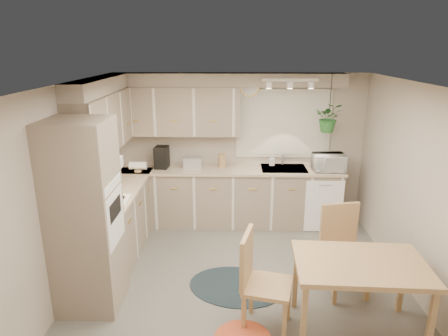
{
  "coord_description": "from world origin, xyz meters",
  "views": [
    {
      "loc": [
        -0.12,
        -4.23,
        2.79
      ],
      "look_at": [
        -0.22,
        0.55,
        1.32
      ],
      "focal_mm": 32.0,
      "sensor_mm": 36.0,
      "label": 1
    }
  ],
  "objects": [
    {
      "name": "dining_table",
      "position": [
        1.13,
        -0.79,
        0.4
      ],
      "size": [
        1.29,
        0.9,
        0.79
      ],
      "primitive_type": "cube",
      "rotation": [
        0.0,
        0.0,
        -0.05
      ],
      "color": "#AC7D56",
      "rests_on": "floor"
    },
    {
      "name": "braided_rug",
      "position": [
        -0.06,
        -0.03,
        0.01
      ],
      "size": [
        1.31,
        1.09,
        0.01
      ],
      "primitive_type": "ellipsoid",
      "rotation": [
        0.0,
        0.0,
        -0.21
      ],
      "color": "black",
      "rests_on": "floor"
    },
    {
      "name": "upper_cab_left",
      "position": [
        -1.82,
        1.0,
        1.83
      ],
      "size": [
        0.35,
        2.0,
        0.75
      ],
      "primitive_type": "cube",
      "color": "gray",
      "rests_on": "wall_left"
    },
    {
      "name": "counter_back",
      "position": [
        -0.2,
        1.79,
        0.92
      ],
      "size": [
        3.64,
        0.64,
        0.04
      ],
      "primitive_type": "cube",
      "color": "tan",
      "rests_on": "base_cab_back"
    },
    {
      "name": "wall_clock",
      "position": [
        0.15,
        2.07,
        2.18
      ],
      "size": [
        0.3,
        0.03,
        0.3
      ],
      "primitive_type": "cylinder",
      "rotation": [
        1.57,
        0.0,
        0.0
      ],
      "color": "gold",
      "rests_on": "wall_back"
    },
    {
      "name": "sink",
      "position": [
        0.7,
        1.8,
        0.9
      ],
      "size": [
        0.7,
        0.48,
        0.1
      ],
      "primitive_type": "cube",
      "color": "#B2B3BA",
      "rests_on": "counter_back"
    },
    {
      "name": "floor",
      "position": [
        0.0,
        0.0,
        0.0
      ],
      "size": [
        4.2,
        4.2,
        0.0
      ],
      "primitive_type": "plane",
      "color": "slate",
      "rests_on": "ground"
    },
    {
      "name": "chair_left",
      "position": [
        0.25,
        -0.76,
        0.52
      ],
      "size": [
        0.59,
        0.59,
        1.04
      ],
      "primitive_type": "cube",
      "rotation": [
        0.0,
        0.0,
        -1.8
      ],
      "color": "#AC7D56",
      "rests_on": "floor"
    },
    {
      "name": "track_light_bar",
      "position": [
        0.7,
        1.55,
        2.33
      ],
      "size": [
        0.8,
        0.04,
        0.04
      ],
      "primitive_type": "cube",
      "color": "white",
      "rests_on": "ceiling"
    },
    {
      "name": "knife_block",
      "position": [
        -0.28,
        1.85,
        1.05
      ],
      "size": [
        0.12,
        0.12,
        0.22
      ],
      "primitive_type": "cube",
      "rotation": [
        0.0,
        0.0,
        0.25
      ],
      "color": "#AC7D56",
      "rests_on": "counter_back"
    },
    {
      "name": "soffit_left",
      "position": [
        -1.85,
        1.0,
        2.3
      ],
      "size": [
        0.3,
        2.0,
        0.2
      ],
      "primitive_type": "cube",
      "color": "#AC9F8E",
      "rests_on": "wall_left"
    },
    {
      "name": "chair_back",
      "position": [
        1.19,
        -0.11,
        0.52
      ],
      "size": [
        0.57,
        0.57,
        1.04
      ],
      "primitive_type": "cube",
      "rotation": [
        0.0,
        0.0,
        3.34
      ],
      "color": "#AC7D56",
      "rests_on": "floor"
    },
    {
      "name": "base_cab_back",
      "position": [
        -0.2,
        1.8,
        0.45
      ],
      "size": [
        3.6,
        0.6,
        0.9
      ],
      "primitive_type": "cube",
      "color": "gray",
      "rests_on": "floor"
    },
    {
      "name": "wall_back",
      "position": [
        0.0,
        2.1,
        1.2
      ],
      "size": [
        4.0,
        0.04,
        2.4
      ],
      "primitive_type": "cube",
      "color": "#AC9F8E",
      "rests_on": "floor"
    },
    {
      "name": "window_frame",
      "position": [
        0.7,
        2.08,
        1.6
      ],
      "size": [
        1.5,
        0.02,
        1.1
      ],
      "primitive_type": "cube",
      "color": "beige",
      "rests_on": "wall_back"
    },
    {
      "name": "range_hood",
      "position": [
        -1.7,
        0.3,
        1.4
      ],
      "size": [
        0.4,
        0.6,
        0.14
      ],
      "primitive_type": "cube",
      "color": "white",
      "rests_on": "upper_cab_left"
    },
    {
      "name": "wall_left",
      "position": [
        -2.0,
        0.0,
        1.2
      ],
      "size": [
        0.04,
        4.2,
        2.4
      ],
      "primitive_type": "cube",
      "color": "#AC9F8E",
      "rests_on": "floor"
    },
    {
      "name": "base_cab_left",
      "position": [
        -1.7,
        0.88,
        0.45
      ],
      "size": [
        0.6,
        1.85,
        0.9
      ],
      "primitive_type": "cube",
      "color": "gray",
      "rests_on": "floor"
    },
    {
      "name": "ceiling",
      "position": [
        0.0,
        0.0,
        2.4
      ],
      "size": [
        4.2,
        4.2,
        0.0
      ],
      "primitive_type": "plane",
      "color": "white",
      "rests_on": "wall_back"
    },
    {
      "name": "microwave",
      "position": [
        1.37,
        1.7,
        1.1
      ],
      "size": [
        0.5,
        0.3,
        0.33
      ],
      "primitive_type": "imported",
      "rotation": [
        0.0,
        0.0,
        0.06
      ],
      "color": "white",
      "rests_on": "counter_back"
    },
    {
      "name": "dishwasher_front",
      "position": [
        1.3,
        1.49,
        0.42
      ],
      "size": [
        0.58,
        0.02,
        0.83
      ],
      "primitive_type": "cube",
      "color": "white",
      "rests_on": "base_cab_back"
    },
    {
      "name": "wall_front",
      "position": [
        0.0,
        -2.1,
        1.2
      ],
      "size": [
        4.0,
        0.04,
        2.4
      ],
      "primitive_type": "cube",
      "color": "#AC9F8E",
      "rests_on": "floor"
    },
    {
      "name": "oven_stack",
      "position": [
        -1.68,
        -0.38,
        1.05
      ],
      "size": [
        0.65,
        0.65,
        2.1
      ],
      "primitive_type": "cube",
      "color": "gray",
      "rests_on": "floor"
    },
    {
      "name": "cooktop",
      "position": [
        -1.68,
        0.3,
        0.94
      ],
      "size": [
        0.52,
        0.58,
        0.02
      ],
      "primitive_type": "cube",
      "color": "white",
      "rests_on": "counter_left"
    },
    {
      "name": "wall_oven_face",
      "position": [
        -1.35,
        -0.38,
        1.05
      ],
      "size": [
        0.02,
        0.56,
        0.58
      ],
      "primitive_type": "cube",
      "color": "white",
      "rests_on": "oven_stack"
    },
    {
      "name": "counter_left",
      "position": [
        -1.69,
        0.88,
        0.92
      ],
      "size": [
        0.64,
        1.89,
        0.04
      ],
      "primitive_type": "cube",
      "color": "tan",
      "rests_on": "base_cab_left"
    },
    {
      "name": "hanging_plant",
      "position": [
        1.32,
        1.7,
        1.72
      ],
      "size": [
        0.46,
        0.5,
        0.34
      ],
      "primitive_type": "imported",
      "rotation": [
        0.0,
        0.0,
        -0.17
      ],
      "color": "#286529",
      "rests_on": "ceiling"
    },
    {
      "name": "toaster",
      "position": [
        -0.75,
        1.82,
        1.03
      ],
      "size": [
        0.29,
        0.17,
        0.17
      ],
      "primitive_type": "cube",
      "rotation": [
        0.0,
        0.0,
        0.04
      ],
      "color": "#B2B3BA",
      "rests_on": "counter_back"
    },
    {
      "name": "coffee_maker",
      "position": [
        -1.23,
        1.8,
        1.11
      ],
      "size": [
        0.22,
        0.26,
        0.35
      ],
      "primitive_type": "cube",
      "rotation": [
        0.0,
        0.0,
        -0.11
      ],
      "color": "black",
      "rests_on": "counter_back"
    },
    {
      "name": "window_blinds",
      "position": [
        0.7,
        2.07,
        1.6
      ],
      "size": [
        1.4,
        0.02,
        1.0
      ],
      "primitive_type": "cube",
      "color": "silver",
      "rests_on": "wall_back"
    },
    {
      "name": "upper_cab_back",
      "position": [
        -1.0,
        1.93,
        1.83
      ],
      "size": [
        2.0,
        0.35,
        0.75
      ],
      "primitive_type": "cube",
      "color": "gray",
      "rests_on": "wall_back"
    },
    {
      "name": "soap_bottle",
      "position": [
        0.52,
        1.95,
        0.98
      ],
      "size": [
        0.09,
        0.18,
        0.08
      ],
      "primitive_type": "imported",
      "rotation": [
        0.0,
        0.0,
        -0.02
      ],
      "color": "white",
      "rests_on": "counter_back"
    },
    {
      "name": "wall_right",
      "position": [
        2.0,
        0.0,
        1.2
      ],
      "size": [
        0.04,
        4.2,
        2.4
      ],
      "primitive_type": "cube",
      "color": "#AC9F8E",
      "rests_on": "floor"
    },
    {
      "name": "soffit_back",
      "position": [
        -0.2,
        1.95,
        2.3
      ],
      "size": [
        3.6,
        0.3,
        0.2
      ],
      "primitive_type": "cube",
      "color": "#AC9F8E",
      "rests_on": "wall_back"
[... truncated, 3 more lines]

